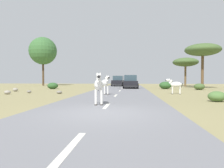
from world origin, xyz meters
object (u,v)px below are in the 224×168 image
tree_0 (203,50)px  zebra_2 (175,85)px  zebra_1 (105,83)px  bush_1 (217,96)px  bush_3 (53,86)px  car_1 (130,82)px  bush_2 (199,87)px  rock_0 (15,90)px  tree_1 (185,62)px  tree_2 (43,51)px  rock_3 (59,92)px  rock_1 (29,92)px  zebra_0 (99,85)px  rock_2 (7,92)px  car_0 (118,81)px  bush_4 (165,85)px

tree_0 → zebra_2: bearing=-117.9°
zebra_1 → tree_0: size_ratio=0.26×
bush_1 → zebra_1: bearing=150.6°
zebra_1 → bush_3: size_ratio=1.15×
car_1 → bush_1: car_1 is taller
bush_2 → rock_0: size_ratio=2.40×
car_1 → tree_1: bearing=-141.3°
tree_0 → tree_2: 27.18m
zebra_2 → bush_2: bearing=-24.9°
rock_3 → tree_1: bearing=49.7°
zebra_1 → bush_3: 12.25m
zebra_2 → rock_1: bearing=94.9°
zebra_0 → tree_2: bearing=-71.4°
zebra_1 → tree_2: bearing=-82.6°
rock_2 → tree_1: bearing=44.7°
bush_1 → bush_2: size_ratio=0.81×
zebra_0 → car_1: size_ratio=0.38×
rock_0 → rock_2: bearing=-68.8°
rock_0 → rock_3: rock_0 is taller
zebra_0 → rock_2: bearing=-46.2°
zebra_0 → car_1: 18.10m
zebra_1 → bush_2: size_ratio=1.25×
car_0 → zebra_0: bearing=94.5°
zebra_0 → zebra_2: zebra_0 is taller
zebra_1 → zebra_2: (5.82, 1.70, -0.16)m
bush_1 → bush_2: (3.08, 12.88, 0.07)m
zebra_1 → tree_1: tree_1 is taller
bush_2 → bush_3: (-17.98, 0.45, 0.03)m
tree_2 → rock_2: bearing=-74.4°
zebra_2 → car_1: size_ratio=0.33×
bush_3 → rock_1: bush_3 is taller
car_1 → rock_2: bearing=46.3°
tree_2 → rock_3: (9.92, -19.68, -6.29)m
bush_1 → rock_2: bush_1 is taller
rock_0 → rock_2: rock_0 is taller
zebra_0 → tree_2: 31.52m
zebra_0 → bush_1: (6.57, 2.38, -0.69)m
tree_0 → rock_0: tree_0 is taller
zebra_0 → bush_4: bearing=-118.9°
zebra_0 → bush_2: zebra_0 is taller
zebra_1 → rock_2: (-8.34, 0.24, -0.81)m
zebra_1 → bush_4: (6.46, 10.67, -0.51)m
bush_4 → rock_2: size_ratio=2.87×
tree_2 → rock_1: size_ratio=22.50×
zebra_1 → bush_1: 8.09m
zebra_0 → rock_2: zebra_0 is taller
rock_2 → tree_2: bearing=105.6°
zebra_2 → tree_2: 28.39m
bush_4 → bush_3: bearing=-174.8°
zebra_1 → bush_3: zebra_1 is taller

